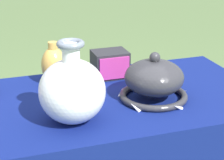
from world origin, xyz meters
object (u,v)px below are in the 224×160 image
Objects in this scene: mosaic_tile_box at (110,64)px; vase_tall_bulbous at (72,90)px; jar_round_ochre at (54,65)px; vase_dome_bell at (154,81)px.

vase_tall_bulbous is at bearing -125.01° from mosaic_tile_box.
vase_tall_bulbous reaches higher than jar_round_ochre.
vase_tall_bulbous is 1.60× the size of jar_round_ochre.
vase_tall_bulbous is at bearing -91.89° from jar_round_ochre.
mosaic_tile_box is at bearing 55.24° from vase_tall_bulbous.
vase_dome_bell reaches higher than mosaic_tile_box.
vase_tall_bulbous is 1.04× the size of vase_dome_bell.
vase_dome_bell is 0.38m from jar_round_ochre.
vase_dome_bell is at bearing -41.10° from jar_round_ochre.
mosaic_tile_box is (-0.07, 0.25, -0.01)m from vase_dome_bell.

